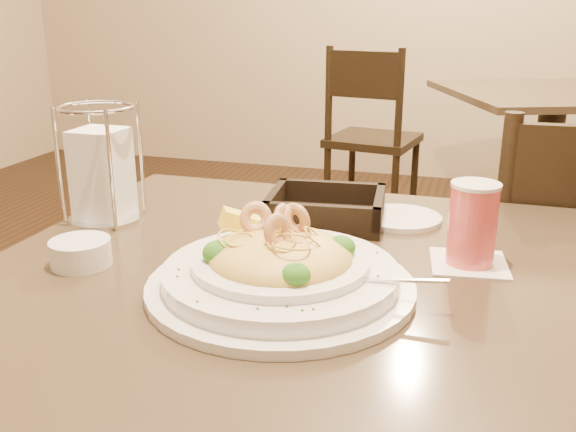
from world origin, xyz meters
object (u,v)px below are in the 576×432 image
(napkin_caddy, at_px, (102,172))
(side_plate, at_px, (400,218))
(pasta_bowl, at_px, (280,268))
(drink_glass, at_px, (472,225))
(bread_basket, at_px, (326,211))
(dining_chair_near, at_px, (574,300))
(butter_ramekin, at_px, (81,253))
(main_table, at_px, (284,412))
(background_table, at_px, (549,143))
(dining_chair_far, at_px, (371,133))

(napkin_caddy, relative_size, side_plate, 1.43)
(pasta_bowl, height_order, drink_glass, drink_glass)
(bread_basket, xyz_separation_m, side_plate, (0.13, 0.05, -0.02))
(drink_glass, distance_m, napkin_caddy, 0.64)
(drink_glass, relative_size, napkin_caddy, 0.60)
(dining_chair_near, height_order, butter_ramekin, dining_chair_near)
(main_table, height_order, background_table, same)
(drink_glass, bearing_deg, side_plate, 125.74)
(background_table, bearing_deg, drink_glass, -97.91)
(butter_ramekin, bearing_deg, dining_chair_near, 40.41)
(dining_chair_far, relative_size, bread_basket, 4.33)
(background_table, relative_size, butter_ramekin, 13.09)
(drink_glass, bearing_deg, butter_ramekin, -162.83)
(main_table, distance_m, pasta_bowl, 0.28)
(background_table, xyz_separation_m, drink_glass, (-0.30, -2.17, 0.30))
(dining_chair_far, xyz_separation_m, pasta_bowl, (0.29, -2.45, 0.29))
(main_table, xyz_separation_m, dining_chair_near, (0.49, 0.61, -0.02))
(pasta_bowl, relative_size, bread_basket, 1.88)
(bread_basket, bearing_deg, side_plate, 21.08)
(main_table, distance_m, background_table, 2.35)
(background_table, relative_size, bread_basket, 5.45)
(dining_chair_far, xyz_separation_m, bread_basket, (0.29, -2.16, 0.28))
(pasta_bowl, xyz_separation_m, drink_glass, (0.24, 0.17, 0.03))
(dining_chair_near, xyz_separation_m, drink_glass, (-0.23, -0.50, 0.32))
(butter_ramekin, bearing_deg, drink_glass, 17.17)
(dining_chair_near, xyz_separation_m, side_plate, (-0.36, -0.33, 0.26))
(side_plate, distance_m, butter_ramekin, 0.55)
(main_table, bearing_deg, dining_chair_near, 51.25)
(background_table, distance_m, butter_ramekin, 2.51)
(background_table, xyz_separation_m, side_plate, (-0.43, -2.00, 0.24))
(pasta_bowl, distance_m, bread_basket, 0.30)
(main_table, height_order, bread_basket, bread_basket)
(side_plate, bearing_deg, main_table, -114.83)
(pasta_bowl, bearing_deg, napkin_caddy, 153.39)
(pasta_bowl, xyz_separation_m, butter_ramekin, (-0.31, 0.00, -0.01))
(drink_glass, bearing_deg, napkin_caddy, 177.76)
(pasta_bowl, xyz_separation_m, bread_basket, (-0.01, 0.30, -0.01))
(pasta_bowl, xyz_separation_m, side_plate, (0.12, 0.34, -0.03))
(side_plate, bearing_deg, background_table, 77.95)
(dining_chair_near, relative_size, drink_glass, 7.39)
(pasta_bowl, bearing_deg, dining_chair_near, 54.67)
(pasta_bowl, relative_size, side_plate, 2.76)
(dining_chair_near, distance_m, napkin_caddy, 1.05)
(pasta_bowl, distance_m, napkin_caddy, 0.44)
(background_table, distance_m, bread_basket, 2.14)
(dining_chair_near, distance_m, side_plate, 0.55)
(dining_chair_near, height_order, drink_glass, dining_chair_near)
(main_table, distance_m, drink_glass, 0.41)
(bread_basket, height_order, butter_ramekin, bread_basket)
(main_table, height_order, dining_chair_far, dining_chair_far)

